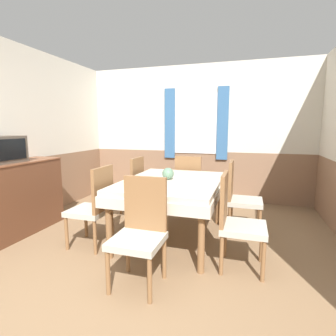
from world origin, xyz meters
name	(u,v)px	position (x,y,z in m)	size (l,w,h in m)	color
ground_plane	(86,336)	(0.00, 0.00, 0.00)	(16.00, 16.00, 0.00)	#846647
wall_back	(196,133)	(0.00, 3.73, 1.31)	(4.72, 0.09, 2.60)	silver
wall_left	(31,135)	(-2.19, 1.86, 1.30)	(0.05, 4.11, 2.60)	silver
dining_table	(172,188)	(0.10, 1.72, 0.66)	(1.20, 1.59, 0.77)	beige
chair_head_near	(140,229)	(0.10, 0.71, 0.51)	(0.44, 0.44, 0.97)	brown
chair_left_far	(130,187)	(-0.71, 2.21, 0.51)	(0.44, 0.44, 0.97)	brown
chair_head_window	(189,184)	(0.10, 2.73, 0.51)	(0.44, 0.44, 0.97)	brown
chair_right_far	(240,195)	(0.92, 2.21, 0.51)	(0.44, 0.44, 0.97)	brown
chair_right_near	(236,219)	(0.92, 1.24, 0.51)	(0.44, 0.44, 0.97)	brown
chair_left_near	(94,205)	(-0.71, 1.24, 0.51)	(0.44, 0.44, 0.97)	brown
sideboard	(16,198)	(-1.92, 1.25, 0.49)	(0.46, 1.30, 0.97)	brown
tv	(4,150)	(-1.93, 1.15, 1.14)	(0.29, 0.49, 0.34)	#51473D
vase	(168,174)	(0.05, 1.74, 0.84)	(0.15, 0.15, 0.15)	slate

